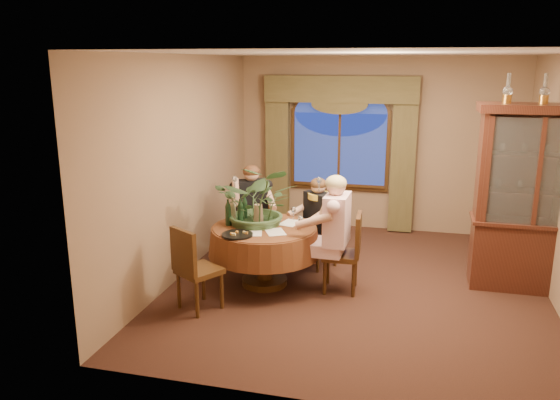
% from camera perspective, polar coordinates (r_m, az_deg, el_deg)
% --- Properties ---
extents(floor, '(5.00, 5.00, 0.00)m').
position_cam_1_polar(floor, '(6.96, 8.00, -8.77)').
color(floor, black).
rests_on(floor, ground).
extents(wall_back, '(4.50, 0.00, 4.50)m').
position_cam_1_polar(wall_back, '(9.00, 10.10, 5.71)').
color(wall_back, '#83674F').
rests_on(wall_back, ground).
extents(ceiling, '(5.00, 5.00, 0.00)m').
position_cam_1_polar(ceiling, '(6.41, 8.90, 14.93)').
color(ceiling, white).
rests_on(ceiling, wall_back).
extents(window, '(1.62, 0.10, 1.32)m').
position_cam_1_polar(window, '(9.01, 6.21, 5.21)').
color(window, navy).
rests_on(window, wall_back).
extents(arched_transom, '(1.60, 0.06, 0.44)m').
position_cam_1_polar(arched_transom, '(8.92, 6.35, 10.16)').
color(arched_transom, navy).
rests_on(arched_transom, wall_back).
extents(drapery_left, '(0.38, 0.14, 2.32)m').
position_cam_1_polar(drapery_left, '(9.17, -0.25, 4.70)').
color(drapery_left, '#4A4224').
rests_on(drapery_left, floor).
extents(drapery_right, '(0.38, 0.14, 2.32)m').
position_cam_1_polar(drapery_right, '(8.90, 12.74, 4.04)').
color(drapery_right, '#4A4224').
rests_on(drapery_right, floor).
extents(swag_valance, '(2.45, 0.16, 0.42)m').
position_cam_1_polar(swag_valance, '(8.83, 6.31, 11.42)').
color(swag_valance, '#4A4224').
rests_on(swag_valance, wall_back).
extents(dining_table, '(1.68, 1.68, 0.75)m').
position_cam_1_polar(dining_table, '(6.79, -1.65, -5.84)').
color(dining_table, maroon).
rests_on(dining_table, floor).
extents(china_cabinet, '(1.39, 0.55, 2.24)m').
position_cam_1_polar(china_cabinet, '(7.12, 24.82, 0.04)').
color(china_cabinet, '#35160F').
rests_on(china_cabinet, floor).
extents(oil_lamp_left, '(0.11, 0.11, 0.34)m').
position_cam_1_polar(oil_lamp_left, '(6.88, 22.72, 10.72)').
color(oil_lamp_left, '#A5722D').
rests_on(oil_lamp_left, china_cabinet).
extents(oil_lamp_center, '(0.11, 0.11, 0.34)m').
position_cam_1_polar(oil_lamp_center, '(6.94, 25.94, 10.42)').
color(oil_lamp_center, '#A5722D').
rests_on(oil_lamp_center, china_cabinet).
extents(chair_right, '(0.44, 0.44, 0.96)m').
position_cam_1_polar(chair_right, '(6.62, 6.38, -5.51)').
color(chair_right, black).
rests_on(chair_right, floor).
extents(chair_back_right, '(0.58, 0.58, 0.96)m').
position_cam_1_polar(chair_back_right, '(7.37, 3.97, -3.36)').
color(chair_back_right, black).
rests_on(chair_back_right, floor).
extents(chair_back, '(0.55, 0.55, 0.96)m').
position_cam_1_polar(chair_back, '(7.61, -2.35, -2.76)').
color(chair_back, black).
rests_on(chair_back, floor).
extents(chair_front_left, '(0.58, 0.58, 0.96)m').
position_cam_1_polar(chair_front_left, '(6.17, -8.43, -7.07)').
color(chair_front_left, black).
rests_on(chair_front_left, floor).
extents(person_pink, '(0.50, 0.54, 1.45)m').
position_cam_1_polar(person_pink, '(6.47, 5.92, -3.68)').
color(person_pink, '#F0C3CB').
rests_on(person_pink, floor).
extents(person_back, '(0.63, 0.61, 1.35)m').
position_cam_1_polar(person_back, '(7.58, -2.99, -1.31)').
color(person_back, black).
rests_on(person_back, floor).
extents(person_scarf, '(0.61, 0.60, 1.25)m').
position_cam_1_polar(person_scarf, '(7.22, 4.08, -2.51)').
color(person_scarf, black).
rests_on(person_scarf, floor).
extents(stoneware_vase, '(0.13, 0.13, 0.25)m').
position_cam_1_polar(stoneware_vase, '(6.76, -2.28, -1.48)').
color(stoneware_vase, '#9F826A').
rests_on(stoneware_vase, dining_table).
extents(centerpiece_plant, '(1.02, 1.13, 0.88)m').
position_cam_1_polar(centerpiece_plant, '(6.65, -2.16, 2.84)').
color(centerpiece_plant, '#355431').
rests_on(centerpiece_plant, dining_table).
extents(olive_bowl, '(0.17, 0.17, 0.05)m').
position_cam_1_polar(olive_bowl, '(6.64, -1.36, -2.65)').
color(olive_bowl, '#525730').
rests_on(olive_bowl, dining_table).
extents(cheese_platter, '(0.37, 0.37, 0.02)m').
position_cam_1_polar(cheese_platter, '(6.35, -4.49, -3.64)').
color(cheese_platter, black).
rests_on(cheese_platter, dining_table).
extents(wine_bottle_0, '(0.07, 0.07, 0.33)m').
position_cam_1_polar(wine_bottle_0, '(6.80, -4.92, -1.07)').
color(wine_bottle_0, tan).
rests_on(wine_bottle_0, dining_table).
extents(wine_bottle_1, '(0.07, 0.07, 0.33)m').
position_cam_1_polar(wine_bottle_1, '(6.72, -4.16, -1.24)').
color(wine_bottle_1, black).
rests_on(wine_bottle_1, dining_table).
extents(wine_bottle_2, '(0.07, 0.07, 0.33)m').
position_cam_1_polar(wine_bottle_2, '(6.90, -3.72, -0.82)').
color(wine_bottle_2, black).
rests_on(wine_bottle_2, dining_table).
extents(wine_bottle_3, '(0.07, 0.07, 0.33)m').
position_cam_1_polar(wine_bottle_3, '(6.71, -5.44, -1.29)').
color(wine_bottle_3, black).
rests_on(wine_bottle_3, dining_table).
extents(tasting_paper_0, '(0.32, 0.36, 0.00)m').
position_cam_1_polar(tasting_paper_0, '(6.45, -0.50, -3.36)').
color(tasting_paper_0, white).
rests_on(tasting_paper_0, dining_table).
extents(tasting_paper_1, '(0.27, 0.34, 0.00)m').
position_cam_1_polar(tasting_paper_1, '(6.81, 1.07, -2.40)').
color(tasting_paper_1, white).
rests_on(tasting_paper_1, dining_table).
extents(tasting_paper_2, '(0.28, 0.34, 0.00)m').
position_cam_1_polar(tasting_paper_2, '(6.44, -2.85, -3.40)').
color(tasting_paper_2, white).
rests_on(tasting_paper_2, dining_table).
extents(wine_glass_person_pink, '(0.07, 0.07, 0.18)m').
position_cam_1_polar(wine_glass_person_pink, '(6.52, 2.14, -2.39)').
color(wine_glass_person_pink, silver).
rests_on(wine_glass_person_pink, dining_table).
extents(wine_glass_person_back, '(0.07, 0.07, 0.18)m').
position_cam_1_polar(wine_glass_person_back, '(7.07, -2.36, -1.05)').
color(wine_glass_person_back, silver).
rests_on(wine_glass_person_back, dining_table).
extents(wine_glass_person_scarf, '(0.07, 0.07, 0.18)m').
position_cam_1_polar(wine_glass_person_scarf, '(6.90, 1.42, -1.43)').
color(wine_glass_person_scarf, silver).
rests_on(wine_glass_person_scarf, dining_table).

